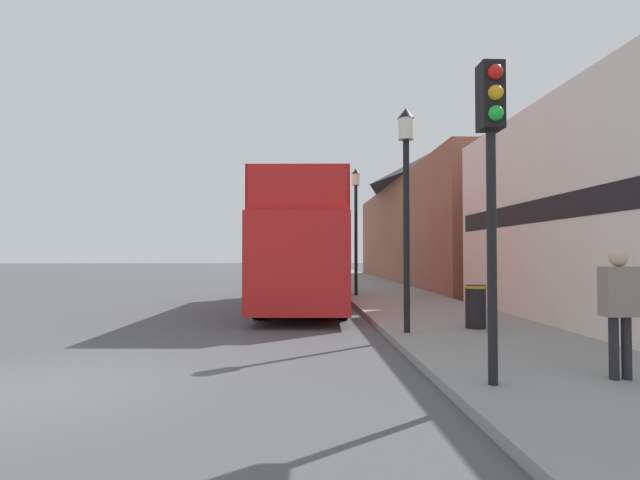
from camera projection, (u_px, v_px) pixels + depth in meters
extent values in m
plane|color=#4C4C4F|center=(237.00, 286.00, 27.45)|extent=(144.00, 144.00, 0.00)
cube|color=gray|center=(374.00, 288.00, 24.76)|extent=(3.85, 108.00, 0.14)
cube|color=black|center=(544.00, 210.00, 11.65)|extent=(0.12, 10.70, 0.55)
cube|color=#935642|center=(436.00, 233.00, 31.41)|extent=(6.00, 25.64, 6.16)
pyramid|color=#2D2D33|center=(436.00, 167.00, 31.53)|extent=(6.00, 25.64, 2.21)
cube|color=red|center=(305.00, 261.00, 16.37)|extent=(3.01, 9.88, 2.49)
cube|color=orange|center=(304.00, 257.00, 15.88)|extent=(2.81, 5.49, 0.45)
cube|color=black|center=(305.00, 238.00, 16.39)|extent=(3.00, 9.10, 0.70)
cube|color=red|center=(305.00, 221.00, 16.40)|extent=(2.97, 9.10, 0.10)
cube|color=red|center=(267.00, 204.00, 16.43)|extent=(0.52, 8.97, 1.05)
cube|color=red|center=(342.00, 204.00, 16.41)|extent=(0.52, 8.97, 1.05)
cube|color=red|center=(298.00, 185.00, 11.97)|extent=(2.52, 0.20, 1.05)
cube|color=red|center=(308.00, 214.00, 20.22)|extent=(2.59, 1.49, 1.05)
cylinder|color=black|center=(278.00, 285.00, 19.37)|extent=(0.33, 1.11, 1.10)
cylinder|color=black|center=(337.00, 286.00, 19.35)|extent=(0.33, 1.11, 1.10)
cylinder|color=black|center=(259.00, 299.00, 13.51)|extent=(0.33, 1.11, 1.10)
cylinder|color=black|center=(342.00, 299.00, 13.50)|extent=(0.33, 1.11, 1.10)
cube|color=black|center=(313.00, 280.00, 24.12)|extent=(1.91, 4.57, 0.66)
cube|color=black|center=(313.00, 268.00, 24.01)|extent=(1.64, 2.21, 0.52)
cylinder|color=black|center=(295.00, 283.00, 25.46)|extent=(0.22, 0.63, 0.62)
cylinder|color=black|center=(327.00, 283.00, 25.57)|extent=(0.22, 0.63, 0.62)
cylinder|color=black|center=(296.00, 286.00, 22.66)|extent=(0.22, 0.63, 0.62)
cylinder|color=black|center=(333.00, 286.00, 22.78)|extent=(0.22, 0.63, 0.62)
cylinder|color=#232328|center=(614.00, 348.00, 6.46)|extent=(0.12, 0.12, 0.82)
cylinder|color=#232328|center=(626.00, 348.00, 6.47)|extent=(0.12, 0.12, 0.82)
cube|color=gray|center=(619.00, 291.00, 6.49)|extent=(0.44, 0.24, 0.65)
sphere|color=tan|center=(619.00, 258.00, 6.50)|extent=(0.22, 0.22, 0.22)
cylinder|color=black|center=(492.00, 257.00, 6.24)|extent=(0.12, 0.12, 3.19)
cube|color=black|center=(490.00, 97.00, 6.30)|extent=(0.28, 0.31, 0.85)
sphere|color=red|center=(495.00, 72.00, 6.14)|extent=(0.19, 0.19, 0.19)
sphere|color=orange|center=(496.00, 93.00, 6.13)|extent=(0.19, 0.19, 0.19)
sphere|color=green|center=(496.00, 113.00, 6.12)|extent=(0.19, 0.19, 0.19)
cylinder|color=black|center=(406.00, 236.00, 10.39)|extent=(0.13, 0.13, 4.02)
cylinder|color=silver|center=(406.00, 129.00, 10.45)|extent=(0.32, 0.32, 0.45)
cone|color=black|center=(406.00, 113.00, 10.46)|extent=(0.35, 0.35, 0.22)
cylinder|color=black|center=(356.00, 240.00, 19.75)|extent=(0.13, 0.13, 4.37)
cylinder|color=silver|center=(356.00, 180.00, 19.82)|extent=(0.32, 0.32, 0.45)
cone|color=black|center=(356.00, 171.00, 19.83)|extent=(0.35, 0.35, 0.22)
cylinder|color=black|center=(338.00, 245.00, 29.10)|extent=(0.13, 0.13, 4.34)
cylinder|color=silver|center=(338.00, 204.00, 29.17)|extent=(0.32, 0.32, 0.45)
cone|color=black|center=(338.00, 198.00, 29.18)|extent=(0.35, 0.35, 0.22)
cylinder|color=black|center=(476.00, 307.00, 10.95)|extent=(0.44, 0.44, 0.94)
cylinder|color=#B28E1E|center=(475.00, 287.00, 10.96)|extent=(0.48, 0.48, 0.06)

